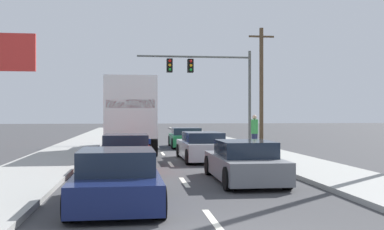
{
  "coord_description": "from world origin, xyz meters",
  "views": [
    {
      "loc": [
        -1.51,
        -6.76,
        2.02
      ],
      "look_at": [
        0.82,
        11.5,
        1.99
      ],
      "focal_mm": 43.22,
      "sensor_mm": 36.0,
      "label": 1
    }
  ],
  "objects": [
    {
      "name": "ground_plane",
      "position": [
        0.0,
        25.0,
        0.0
      ],
      "size": [
        140.0,
        140.0,
        0.0
      ],
      "primitive_type": "plane",
      "color": "#3D3D3F"
    },
    {
      "name": "car_navy",
      "position": [
        -1.87,
        3.56,
        0.57
      ],
      "size": [
        1.99,
        4.03,
        1.24
      ],
      "color": "#141E4C",
      "rests_on": "ground_plane"
    },
    {
      "name": "lane_markings",
      "position": [
        0.0,
        21.86,
        0.0
      ],
      "size": [
        0.14,
        52.0,
        0.01
      ],
      "color": "silver",
      "rests_on": "ground_plane"
    },
    {
      "name": "car_silver",
      "position": [
        1.48,
        13.17,
        0.59
      ],
      "size": [
        1.9,
        4.46,
        1.25
      ],
      "color": "#B7BABF",
      "rests_on": "ground_plane"
    },
    {
      "name": "car_gray",
      "position": [
        1.78,
        6.75,
        0.57
      ],
      "size": [
        1.83,
        4.36,
        1.23
      ],
      "color": "slate",
      "rests_on": "ground_plane"
    },
    {
      "name": "sidewalk_right",
      "position": [
        4.94,
        20.0,
        0.07
      ],
      "size": [
        2.78,
        80.0,
        0.14
      ],
      "primitive_type": "cube",
      "color": "#9E9E99",
      "rests_on": "ground_plane"
    },
    {
      "name": "traffic_signal_mast",
      "position": [
        3.46,
        25.78,
        4.95
      ],
      "size": [
        8.2,
        0.69,
        6.61
      ],
      "color": "#595B56",
      "rests_on": "ground_plane"
    },
    {
      "name": "sidewalk_left",
      "position": [
        -4.94,
        20.0,
        0.07
      ],
      "size": [
        2.78,
        80.0,
        0.14
      ],
      "primitive_type": "cube",
      "color": "#9E9E99",
      "rests_on": "ground_plane"
    },
    {
      "name": "box_truck",
      "position": [
        -1.62,
        17.58,
        2.11
      ],
      "size": [
        2.53,
        8.86,
        3.73
      ],
      "color": "white",
      "rests_on": "ground_plane"
    },
    {
      "name": "car_red",
      "position": [
        -1.76,
        9.67,
        0.6
      ],
      "size": [
        1.83,
        4.07,
        1.32
      ],
      "color": "red",
      "rests_on": "ground_plane"
    },
    {
      "name": "car_green",
      "position": [
        1.71,
        21.29,
        0.56
      ],
      "size": [
        2.06,
        4.22,
        1.2
      ],
      "color": "#196B38",
      "rests_on": "ground_plane"
    },
    {
      "name": "utility_pole_mid",
      "position": [
        7.45,
        24.84,
        4.19
      ],
      "size": [
        1.8,
        0.28,
        8.1
      ],
      "color": "brown",
      "rests_on": "ground_plane"
    },
    {
      "name": "pedestrian_near_corner",
      "position": [
        4.85,
        16.99,
        1.07
      ],
      "size": [
        0.38,
        0.38,
        1.85
      ],
      "color": "#1E233F",
      "rests_on": "sidewalk_right"
    }
  ]
}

